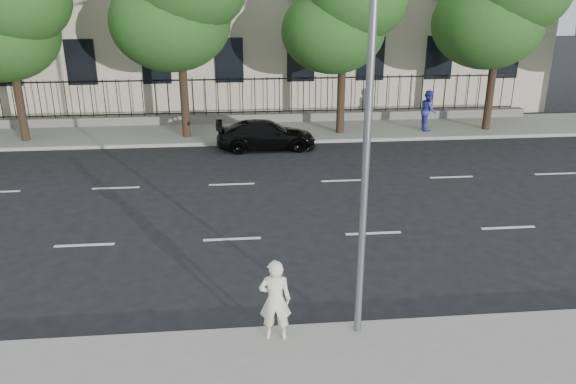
# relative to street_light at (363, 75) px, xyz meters

# --- Properties ---
(ground) EXTENTS (120.00, 120.00, 0.00)m
(ground) POSITION_rel_street_light_xyz_m (-2.50, 1.77, -5.15)
(ground) COLOR black
(ground) RESTS_ON ground
(far_sidewalk) EXTENTS (60.00, 4.00, 0.15)m
(far_sidewalk) POSITION_rel_street_light_xyz_m (-2.50, 15.77, -5.07)
(far_sidewalk) COLOR gray
(far_sidewalk) RESTS_ON ground
(lane_markings) EXTENTS (49.60, 4.62, 0.01)m
(lane_markings) POSITION_rel_street_light_xyz_m (-2.50, 6.52, -5.14)
(lane_markings) COLOR silver
(lane_markings) RESTS_ON ground
(iron_fence) EXTENTS (30.00, 0.50, 2.20)m
(iron_fence) POSITION_rel_street_light_xyz_m (-2.50, 17.47, -4.50)
(iron_fence) COLOR slate
(iron_fence) RESTS_ON far_sidewalk
(street_light) EXTENTS (0.25, 3.32, 8.05)m
(street_light) POSITION_rel_street_light_xyz_m (0.00, 0.00, 0.00)
(street_light) COLOR slate
(street_light) RESTS_ON near_sidewalk
(tree_b) EXTENTS (5.53, 5.12, 8.97)m
(tree_b) POSITION_rel_street_light_xyz_m (-11.46, 15.13, 0.69)
(tree_b) COLOR #382619
(tree_b) RESTS_ON far_sidewalk
(tree_d) EXTENTS (5.34, 4.94, 8.84)m
(tree_d) POSITION_rel_street_light_xyz_m (2.54, 15.13, 0.69)
(tree_d) COLOR #382619
(tree_d) RESTS_ON far_sidewalk
(black_sedan) EXTENTS (4.21, 1.77, 1.21)m
(black_sedan) POSITION_rel_street_light_xyz_m (-1.03, 13.14, -4.54)
(black_sedan) COLOR black
(black_sedan) RESTS_ON ground
(woman_near) EXTENTS (0.64, 0.45, 1.70)m
(woman_near) POSITION_rel_street_light_xyz_m (-1.66, -0.63, -4.15)
(woman_near) COLOR silver
(woman_near) RESTS_ON near_sidewalk
(pedestrian_far) EXTENTS (0.85, 1.01, 1.86)m
(pedestrian_far) POSITION_rel_street_light_xyz_m (6.64, 15.02, -4.07)
(pedestrian_far) COLOR #2E379B
(pedestrian_far) RESTS_ON far_sidewalk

